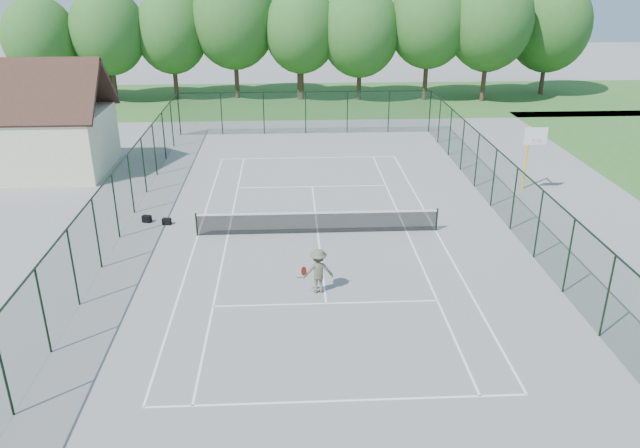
{
  "coord_description": "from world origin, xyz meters",
  "views": [
    {
      "loc": [
        -1.25,
        -26.22,
        11.58
      ],
      "look_at": [
        0.0,
        -2.0,
        1.3
      ],
      "focal_mm": 35.0,
      "sensor_mm": 36.0,
      "label": 1
    }
  ],
  "objects_px": {
    "tennis_net": "(318,222)",
    "sports_bag_a": "(147,219)",
    "basketball_goal": "(531,146)",
    "tennis_player": "(318,271)"
  },
  "relations": [
    {
      "from": "tennis_net",
      "to": "sports_bag_a",
      "type": "distance_m",
      "value": 8.31
    },
    {
      "from": "tennis_net",
      "to": "sports_bag_a",
      "type": "height_order",
      "value": "tennis_net"
    },
    {
      "from": "tennis_net",
      "to": "basketball_goal",
      "type": "height_order",
      "value": "basketball_goal"
    },
    {
      "from": "tennis_net",
      "to": "basketball_goal",
      "type": "relative_size",
      "value": 3.04
    },
    {
      "from": "tennis_net",
      "to": "tennis_player",
      "type": "bearing_deg",
      "value": -92.55
    },
    {
      "from": "basketball_goal",
      "to": "sports_bag_a",
      "type": "height_order",
      "value": "basketball_goal"
    },
    {
      "from": "sports_bag_a",
      "to": "tennis_net",
      "type": "bearing_deg",
      "value": 5.06
    },
    {
      "from": "tennis_player",
      "to": "sports_bag_a",
      "type": "bearing_deg",
      "value": 137.5
    },
    {
      "from": "tennis_net",
      "to": "basketball_goal",
      "type": "bearing_deg",
      "value": 23.41
    },
    {
      "from": "tennis_net",
      "to": "basketball_goal",
      "type": "xyz_separation_m",
      "value": [
        11.53,
        4.99,
        1.99
      ]
    }
  ]
}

